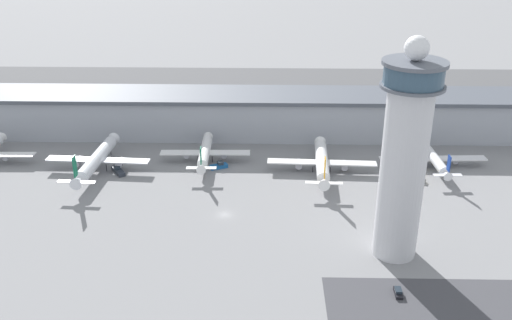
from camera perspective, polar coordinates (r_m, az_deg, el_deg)
name	(u,v)px	position (r m, az deg, el deg)	size (l,w,h in m)	color
ground_plane	(225,215)	(182.70, -3.15, -5.47)	(1000.00, 1000.00, 0.00)	gray
terminal_building	(236,114)	(242.58, -1.99, 4.65)	(255.38, 25.00, 18.26)	#A3A8B2
runway_strip	(245,78)	(327.53, -1.14, 8.19)	(383.06, 44.00, 0.01)	#515154
control_tower	(404,155)	(154.61, 14.63, 0.51)	(16.33, 16.33, 61.61)	silver
airplane_gate_bravo	(97,159)	(217.05, -15.63, 0.07)	(38.59, 41.81, 14.69)	silver
airplane_gate_charlie	(205,152)	(217.53, -5.12, 0.79)	(34.33, 32.20, 12.45)	white
airplane_gate_delta	(322,162)	(209.89, 6.61, -0.18)	(40.20, 38.96, 13.91)	white
airplane_gate_echo	(434,158)	(223.08, 17.35, 0.18)	(40.25, 32.70, 11.27)	white
service_truck_catering	(118,171)	(215.52, -13.62, -1.03)	(6.61, 8.15, 2.75)	black
service_truck_fuel	(219,166)	(213.74, -3.72, -0.59)	(7.08, 5.03, 2.60)	black
service_truck_baggage	(418,178)	(212.00, 15.87, -1.71)	(4.88, 7.83, 2.91)	black
car_navy_sedan	(398,292)	(152.42, 14.03, -12.71)	(1.91, 4.70, 1.57)	black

